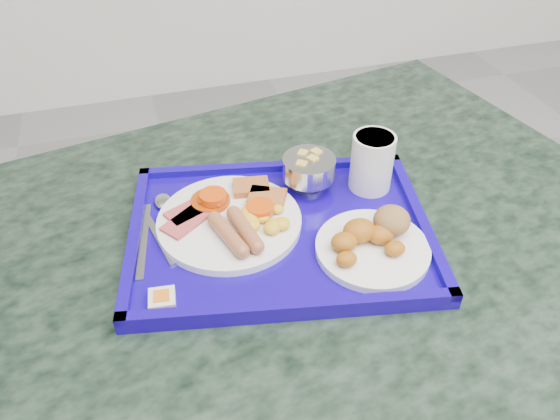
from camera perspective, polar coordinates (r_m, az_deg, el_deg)
The scene contains 9 objects.
table at distance 1.01m, azimuth -2.08°, elevation -13.34°, with size 1.48×1.13×0.83m.
tray at distance 0.87m, azimuth 0.00°, elevation -2.34°, with size 0.53×0.43×0.03m.
main_plate at distance 0.87m, azimuth -4.84°, elevation -0.86°, with size 0.23×0.23×0.04m.
bread_plate at distance 0.83m, azimuth 9.79°, elevation -3.11°, with size 0.17×0.17×0.06m.
fruit_bowl at distance 0.93m, azimuth 3.03°, elevation 4.35°, with size 0.09×0.09×0.06m.
juice_cup at distance 0.93m, azimuth 9.60°, elevation 5.12°, with size 0.07×0.07×0.10m.
spoon at distance 0.91m, azimuth -12.25°, elevation -0.08°, with size 0.06×0.18×0.01m.
knife at distance 0.87m, azimuth -14.05°, elevation -3.06°, with size 0.01×0.17×0.00m, color #B5B5B7.
jam_packet at distance 0.77m, azimuth -12.22°, elevation -9.08°, with size 0.04×0.04×0.01m.
Camera 1 is at (-0.76, 0.22, 1.43)m, focal length 35.00 mm.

